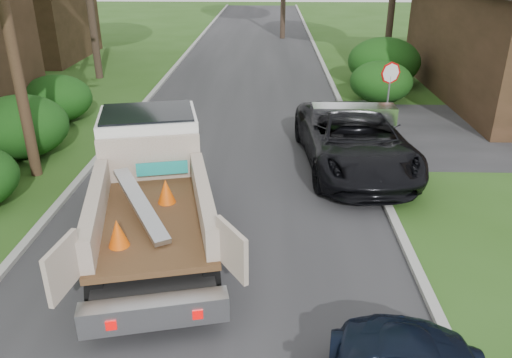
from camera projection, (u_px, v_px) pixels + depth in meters
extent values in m
plane|color=#284D16|center=(208.00, 283.00, 9.58)|extent=(120.00, 120.00, 0.00)
cube|color=#28282B|center=(239.00, 122.00, 18.68)|extent=(8.00, 90.00, 0.02)
cube|color=#9E9E99|center=(131.00, 120.00, 18.76)|extent=(0.20, 90.00, 0.12)
cube|color=#9E9E99|center=(349.00, 121.00, 18.55)|extent=(0.20, 90.00, 0.12)
cylinder|color=slate|center=(387.00, 105.00, 17.22)|extent=(0.06, 0.06, 2.00)
cylinder|color=#B20A0A|center=(391.00, 73.00, 16.76)|extent=(0.71, 0.32, 0.76)
cube|color=#332314|center=(20.00, 19.00, 29.02)|extent=(7.00, 7.00, 4.50)
ellipsoid|color=#0D3C0E|center=(20.00, 126.00, 15.28)|extent=(2.86, 2.86, 1.87)
ellipsoid|color=#0D3C0E|center=(56.00, 98.00, 18.51)|extent=(2.60, 2.60, 1.70)
ellipsoid|color=#0D3C0E|center=(381.00, 82.00, 20.90)|extent=(2.60, 2.60, 1.70)
ellipsoid|color=#0D3C0E|center=(384.00, 61.00, 23.51)|extent=(3.38, 3.38, 2.21)
cylinder|color=black|center=(113.00, 194.00, 12.08)|extent=(0.50, 0.97, 0.92)
cylinder|color=black|center=(194.00, 187.00, 12.42)|extent=(0.50, 0.97, 0.92)
cylinder|color=black|center=(98.00, 291.00, 8.60)|extent=(0.50, 0.97, 0.92)
cylinder|color=black|center=(210.00, 279.00, 8.94)|extent=(0.50, 0.97, 0.92)
cube|color=black|center=(154.00, 220.00, 10.53)|extent=(3.29, 6.25, 0.25)
cube|color=white|center=(150.00, 145.00, 12.08)|extent=(2.60, 2.29, 1.59)
cube|color=black|center=(148.00, 123.00, 11.85)|extent=(2.42, 2.11, 0.56)
cube|color=#472D19|center=(152.00, 220.00, 9.73)|extent=(3.00, 4.09, 0.12)
cube|color=beige|center=(150.00, 159.00, 11.14)|extent=(2.22, 0.59, 1.02)
cube|color=beige|center=(95.00, 209.00, 9.40)|extent=(1.01, 3.46, 0.61)
cube|color=beige|center=(204.00, 200.00, 9.75)|extent=(1.01, 3.46, 0.61)
cube|color=silver|center=(155.00, 312.00, 7.95)|extent=(2.38, 0.86, 0.46)
cube|color=#B20505|center=(111.00, 325.00, 7.67)|extent=(0.17, 0.08, 0.16)
cube|color=#B20505|center=(198.00, 315.00, 7.90)|extent=(0.17, 0.08, 0.16)
cube|color=beige|center=(63.00, 267.00, 7.48)|extent=(0.20, 0.93, 0.82)
cube|color=beige|center=(232.00, 250.00, 7.92)|extent=(0.57, 0.82, 0.82)
cube|color=silver|center=(140.00, 203.00, 9.64)|extent=(1.61, 2.44, 0.47)
cone|color=#F2590A|center=(118.00, 233.00, 8.67)|extent=(0.44, 0.44, 0.51)
cone|color=#F2590A|center=(166.00, 191.00, 10.20)|extent=(0.44, 0.44, 0.51)
cube|color=#148C84|center=(162.00, 168.00, 11.02)|extent=(1.12, 0.34, 0.29)
imported|color=black|center=(354.00, 139.00, 14.46)|extent=(3.29, 6.32, 1.70)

